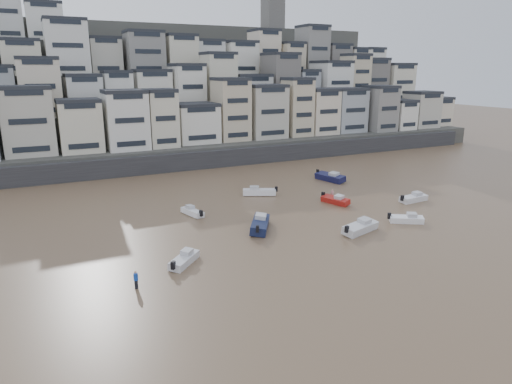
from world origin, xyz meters
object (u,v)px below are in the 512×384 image
boat_c (260,222)px  boat_j (184,258)px  boat_f (192,211)px  boat_a (360,226)px  person_blue (136,280)px  boat_i (330,176)px  person_pink (332,195)px  boat_d (414,197)px  boat_b (406,218)px  boat_e (335,199)px  boat_h (259,190)px

boat_c → boat_j: bearing=149.1°
boat_f → boat_j: (-5.97, -15.24, 0.05)m
boat_a → person_blue: (-27.91, -2.91, 0.06)m
boat_i → boat_a: boat_i is taller
boat_c → person_blue: bearing=150.3°
boat_c → person_pink: 17.30m
person_pink → boat_a: bearing=-111.5°
boat_i → boat_d: bearing=-0.9°
boat_b → boat_a: bearing=-145.3°
boat_b → person_blue: 35.81m
boat_a → boat_b: size_ratio=1.27×
boat_d → boat_c: bearing=177.8°
boat_i → boat_f: boat_i is taller
boat_f → boat_j: size_ratio=0.92×
boat_f → boat_d: size_ratio=0.86×
boat_e → boat_c: bearing=-88.8°
boat_i → person_blue: (-40.08, -26.69, -0.01)m
boat_a → boat_e: boat_a is taller
boat_f → boat_h: size_ratio=0.79×
boat_d → person_blue: bearing=-171.0°
boat_i → boat_f: size_ratio=1.44×
boat_i → boat_e: bearing=-45.4°
boat_f → boat_h: (12.85, 5.17, 0.17)m
boat_f → person_pink: person_pink is taller
boat_j → boat_e: boat_e is taller
person_blue → person_pink: bearing=26.1°
boat_j → person_blue: person_blue is taller
boat_e → person_blue: (-32.47, -14.47, 0.20)m
boat_f → boat_h: boat_h is taller
boat_c → boat_b: bearing=-76.3°
boat_i → boat_c: size_ratio=0.97×
boat_a → boat_d: bearing=7.9°
boat_c → person_pink: size_ratio=3.79×
boat_b → person_pink: bearing=133.5°
person_blue → person_pink: size_ratio=1.00×
boat_h → person_blue: (-24.40, -23.72, 0.09)m
boat_d → boat_b: boat_d is taller
boat_a → boat_j: bearing=162.3°
boat_f → person_blue: person_blue is taller
boat_f → boat_d: boat_d is taller
boat_f → person_blue: 21.85m
boat_e → person_blue: bearing=-83.6°
boat_f → boat_b: size_ratio=0.95×
boat_c → boat_b: boat_c is taller
boat_c → boat_h: (7.08, 14.42, -0.12)m
boat_b → boat_j: bearing=-147.6°
boat_h → boat_c: bearing=88.9°
boat_j → person_blue: size_ratio=2.79×
boat_f → boat_e: bearing=-115.5°
boat_b → boat_i: bearing=112.0°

